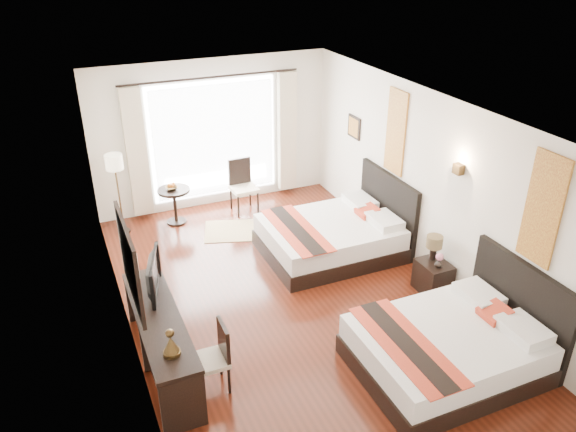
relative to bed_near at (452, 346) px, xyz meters
name	(u,v)px	position (x,y,z in m)	size (l,w,h in m)	color
floor	(295,305)	(-1.22, 1.92, -0.32)	(4.50, 7.50, 0.01)	#3B150A
ceiling	(296,116)	(-1.22, 1.92, 2.47)	(4.50, 7.50, 0.02)	white
wall_headboard	(435,190)	(1.02, 1.92, 1.08)	(0.01, 7.50, 2.80)	silver
wall_desk	(122,252)	(-3.47, 1.92, 1.08)	(0.01, 7.50, 2.80)	silver
wall_window	(213,134)	(-1.22, 5.66, 1.08)	(4.50, 0.01, 2.80)	silver
wall_entry	(493,420)	(-1.22, -1.83, 1.08)	(4.50, 0.01, 2.80)	silver
window_glass	(214,140)	(-1.22, 5.65, 0.98)	(2.40, 0.02, 2.20)	white
sheer_curtain	(215,141)	(-1.22, 5.59, 0.98)	(2.30, 0.02, 2.10)	white
drape_left	(137,153)	(-2.67, 5.55, 0.96)	(0.35, 0.14, 2.35)	beige
drape_right	(287,132)	(0.23, 5.55, 0.96)	(0.35, 0.14, 2.35)	beige
art_panel_near	(543,210)	(1.01, 0.00, 1.63)	(0.03, 0.50, 1.35)	#883713
art_panel_far	(396,132)	(1.01, 3.02, 1.63)	(0.03, 0.50, 1.35)	#883713
wall_sconce	(458,169)	(0.97, 1.43, 1.60)	(0.10, 0.14, 0.14)	#412F17
mirror_frame	(129,262)	(-3.44, 1.39, 1.23)	(0.04, 1.25, 0.95)	black
mirror_glass	(132,262)	(-3.42, 1.39, 1.23)	(0.01, 1.12, 0.82)	white
bed_near	(452,346)	(0.00, 0.00, 0.00)	(2.16, 1.69, 1.22)	black
bed_far	(335,235)	(-0.01, 3.02, 0.00)	(2.18, 1.70, 1.23)	black
nightstand	(433,277)	(0.79, 1.43, -0.08)	(0.40, 0.50, 0.48)	black
table_lamp	(434,244)	(0.80, 1.52, 0.44)	(0.24, 0.24, 0.37)	black
vase	(439,263)	(0.76, 1.32, 0.24)	(0.12, 0.12, 0.12)	black
console_desk	(161,342)	(-3.21, 1.39, 0.06)	(0.50, 2.20, 0.76)	black
television	(148,275)	(-3.19, 1.94, 0.68)	(0.83, 0.11, 0.48)	black
bronze_figurine	(171,344)	(-3.21, 0.67, 0.58)	(0.19, 0.19, 0.28)	#412F17
desk_chair	(212,369)	(-2.76, 0.82, -0.05)	(0.40, 0.40, 0.86)	beige
floor_lamp	(115,168)	(-3.11, 5.13, 0.91)	(0.29, 0.29, 1.46)	black
side_table	(175,206)	(-2.17, 5.12, 0.02)	(0.58, 0.58, 0.67)	black
fruit_bowl	(172,188)	(-2.20, 5.12, 0.38)	(0.21, 0.21, 0.05)	#4C361B
window_chair	(244,196)	(-0.87, 5.09, -0.01)	(0.48, 0.48, 1.00)	beige
jute_rug	(239,230)	(-1.22, 4.35, -0.31)	(1.22, 0.83, 0.01)	tan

